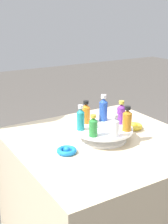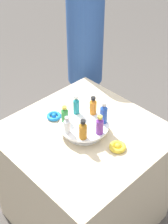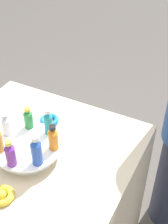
{
  "view_description": "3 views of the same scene",
  "coord_description": "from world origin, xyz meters",
  "px_view_note": "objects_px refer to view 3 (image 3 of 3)",
  "views": [
    {
      "loc": [
        -0.79,
        -1.12,
        1.39
      ],
      "look_at": [
        -0.07,
        0.07,
        0.93
      ],
      "focal_mm": 50.0,
      "sensor_mm": 36.0,
      "label": 1
    },
    {
      "loc": [
        0.94,
        -0.91,
        1.97
      ],
      "look_at": [
        -0.02,
        0.02,
        0.91
      ],
      "focal_mm": 50.0,
      "sensor_mm": 36.0,
      "label": 2
    },
    {
      "loc": [
        0.69,
        0.61,
        1.73
      ],
      "look_at": [
        -0.17,
        0.17,
        0.96
      ],
      "focal_mm": 50.0,
      "sensor_mm": 36.0,
      "label": 3
    }
  ],
  "objects_px": {
    "bottle_orange": "(53,138)",
    "bottle_clear": "(6,125)",
    "ribbon_bow_blue": "(49,120)",
    "ribbon_bow_gold": "(2,196)",
    "bottle_blue": "(36,151)",
    "bottle_teal": "(48,122)",
    "bottle_purple": "(10,154)",
    "bottle_green": "(28,118)",
    "display_stand": "(28,149)"
  },
  "relations": [
    {
      "from": "bottle_teal",
      "to": "bottle_purple",
      "type": "xyz_separation_m",
      "value": [
        0.21,
        -0.03,
        -0.0
      ]
    },
    {
      "from": "bottle_orange",
      "to": "bottle_teal",
      "type": "bearing_deg",
      "value": -136.51
    },
    {
      "from": "bottle_green",
      "to": "ribbon_bow_blue",
      "type": "bearing_deg",
      "value": 171.44
    },
    {
      "from": "ribbon_bow_blue",
      "to": "ribbon_bow_gold",
      "type": "distance_m",
      "value": 0.44
    },
    {
      "from": "bottle_teal",
      "to": "bottle_clear",
      "type": "distance_m",
      "value": 0.17
    },
    {
      "from": "bottle_clear",
      "to": "ribbon_bow_gold",
      "type": "height_order",
      "value": "bottle_clear"
    },
    {
      "from": "display_stand",
      "to": "bottle_teal",
      "type": "distance_m",
      "value": 0.14
    },
    {
      "from": "bottle_clear",
      "to": "ribbon_bow_blue",
      "type": "distance_m",
      "value": 0.23
    },
    {
      "from": "bottle_green",
      "to": "bottle_purple",
      "type": "relative_size",
      "value": 0.87
    },
    {
      "from": "display_stand",
      "to": "bottle_green",
      "type": "xyz_separation_m",
      "value": [
        -0.09,
        -0.06,
        0.07
      ]
    },
    {
      "from": "bottle_green",
      "to": "bottle_clear",
      "type": "relative_size",
      "value": 0.98
    },
    {
      "from": "bottle_orange",
      "to": "bottle_clear",
      "type": "relative_size",
      "value": 1.11
    },
    {
      "from": "ribbon_bow_blue",
      "to": "bottle_purple",
      "type": "bearing_deg",
      "value": 8.11
    },
    {
      "from": "ribbon_bow_gold",
      "to": "bottle_teal",
      "type": "bearing_deg",
      "value": 179.7
    },
    {
      "from": "bottle_teal",
      "to": "bottle_green",
      "type": "bearing_deg",
      "value": -85.08
    },
    {
      "from": "display_stand",
      "to": "ribbon_bow_gold",
      "type": "height_order",
      "value": "display_stand"
    },
    {
      "from": "display_stand",
      "to": "ribbon_bow_blue",
      "type": "bearing_deg",
      "value": -170.31
    },
    {
      "from": "ribbon_bow_blue",
      "to": "ribbon_bow_gold",
      "type": "xyz_separation_m",
      "value": [
        0.44,
        0.07,
        0.0
      ]
    },
    {
      "from": "bottle_teal",
      "to": "ribbon_bow_blue",
      "type": "xyz_separation_m",
      "value": [
        -0.12,
        -0.08,
        -0.1
      ]
    },
    {
      "from": "bottle_green",
      "to": "display_stand",
      "type": "bearing_deg",
      "value": 30.64
    },
    {
      "from": "bottle_purple",
      "to": "bottle_blue",
      "type": "bearing_deg",
      "value": 120.64
    },
    {
      "from": "bottle_green",
      "to": "bottle_purple",
      "type": "xyz_separation_m",
      "value": [
        0.2,
        0.07,
        0.01
      ]
    },
    {
      "from": "bottle_purple",
      "to": "ribbon_bow_blue",
      "type": "height_order",
      "value": "bottle_purple"
    },
    {
      "from": "ribbon_bow_gold",
      "to": "bottle_purple",
      "type": "bearing_deg",
      "value": -165.66
    },
    {
      "from": "bottle_green",
      "to": "ribbon_bow_gold",
      "type": "relative_size",
      "value": 1.1
    },
    {
      "from": "bottle_green",
      "to": "ribbon_bow_gold",
      "type": "height_order",
      "value": "bottle_green"
    },
    {
      "from": "display_stand",
      "to": "ribbon_bow_blue",
      "type": "xyz_separation_m",
      "value": [
        -0.22,
        -0.04,
        -0.02
      ]
    },
    {
      "from": "display_stand",
      "to": "bottle_green",
      "type": "height_order",
      "value": "bottle_green"
    },
    {
      "from": "display_stand",
      "to": "bottle_teal",
      "type": "xyz_separation_m",
      "value": [
        -0.1,
        0.04,
        0.08
      ]
    },
    {
      "from": "bottle_teal",
      "to": "bottle_green",
      "type": "relative_size",
      "value": 1.2
    },
    {
      "from": "bottle_green",
      "to": "bottle_blue",
      "type": "relative_size",
      "value": 0.75
    },
    {
      "from": "bottle_teal",
      "to": "ribbon_bow_blue",
      "type": "relative_size",
      "value": 1.36
    },
    {
      "from": "bottle_orange",
      "to": "bottle_purple",
      "type": "distance_m",
      "value": 0.17
    },
    {
      "from": "ribbon_bow_gold",
      "to": "bottle_clear",
      "type": "bearing_deg",
      "value": -147.99
    },
    {
      "from": "bottle_green",
      "to": "bottle_purple",
      "type": "bearing_deg",
      "value": 17.78
    },
    {
      "from": "bottle_purple",
      "to": "bottle_blue",
      "type": "distance_m",
      "value": 0.1
    },
    {
      "from": "bottle_purple",
      "to": "ribbon_bow_gold",
      "type": "xyz_separation_m",
      "value": [
        0.11,
        0.03,
        -0.1
      ]
    },
    {
      "from": "bottle_clear",
      "to": "ribbon_bow_blue",
      "type": "relative_size",
      "value": 1.16
    },
    {
      "from": "bottle_blue",
      "to": "ribbon_bow_gold",
      "type": "height_order",
      "value": "bottle_blue"
    },
    {
      "from": "bottle_orange",
      "to": "ribbon_bow_blue",
      "type": "distance_m",
      "value": 0.25
    },
    {
      "from": "bottle_green",
      "to": "bottle_clear",
      "type": "xyz_separation_m",
      "value": [
        0.08,
        -0.05,
        0.0
      ]
    },
    {
      "from": "bottle_orange",
      "to": "bottle_purple",
      "type": "relative_size",
      "value": 0.98
    },
    {
      "from": "bottle_orange",
      "to": "bottle_purple",
      "type": "height_order",
      "value": "bottle_purple"
    },
    {
      "from": "bottle_clear",
      "to": "bottle_blue",
      "type": "relative_size",
      "value": 0.77
    },
    {
      "from": "bottle_blue",
      "to": "ribbon_bow_gold",
      "type": "relative_size",
      "value": 1.47
    },
    {
      "from": "bottle_orange",
      "to": "bottle_clear",
      "type": "xyz_separation_m",
      "value": [
        0.02,
        -0.21,
        -0.01
      ]
    },
    {
      "from": "bottle_blue",
      "to": "ribbon_bow_gold",
      "type": "bearing_deg",
      "value": -18.95
    },
    {
      "from": "bottle_blue",
      "to": "ribbon_bow_blue",
      "type": "bearing_deg",
      "value": -155.26
    },
    {
      "from": "bottle_clear",
      "to": "bottle_blue",
      "type": "xyz_separation_m",
      "value": [
        0.08,
        0.2,
        0.01
      ]
    },
    {
      "from": "bottle_green",
      "to": "ribbon_bow_blue",
      "type": "distance_m",
      "value": 0.16
    }
  ]
}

